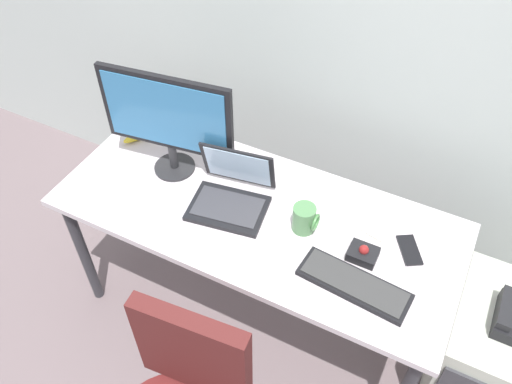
% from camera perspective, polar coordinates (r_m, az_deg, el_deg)
% --- Properties ---
extents(ground_plane, '(8.00, 8.00, 0.00)m').
position_cam_1_polar(ground_plane, '(2.76, -0.00, -12.57)').
color(ground_plane, slate).
extents(desk, '(1.67, 0.70, 0.75)m').
position_cam_1_polar(desk, '(2.21, -0.00, -3.56)').
color(desk, silver).
rests_on(desk, ground).
extents(file_cabinet, '(0.42, 0.53, 0.61)m').
position_cam_1_polar(file_cabinet, '(2.49, 24.11, -16.20)').
color(file_cabinet, beige).
rests_on(file_cabinet, ground).
extents(monitor_main, '(0.57, 0.18, 0.48)m').
position_cam_1_polar(monitor_main, '(2.18, -9.62, 7.89)').
color(monitor_main, '#262628').
rests_on(monitor_main, desk).
extents(keyboard, '(0.42, 0.17, 0.03)m').
position_cam_1_polar(keyboard, '(1.96, 10.58, -9.79)').
color(keyboard, black).
rests_on(keyboard, desk).
extents(laptop, '(0.35, 0.32, 0.23)m').
position_cam_1_polar(laptop, '(2.16, -2.65, -0.08)').
color(laptop, black).
rests_on(laptop, desk).
extents(trackball_mouse, '(0.11, 0.09, 0.07)m').
position_cam_1_polar(trackball_mouse, '(2.03, 11.52, -6.55)').
color(trackball_mouse, black).
rests_on(trackball_mouse, desk).
extents(coffee_mug, '(0.10, 0.09, 0.12)m').
position_cam_1_polar(coffee_mug, '(2.06, 5.29, -2.90)').
color(coffee_mug, '#50834F').
rests_on(coffee_mug, desk).
extents(paper_notepad, '(0.20, 0.24, 0.01)m').
position_cam_1_polar(paper_notepad, '(2.18, 13.23, -2.72)').
color(paper_notepad, white).
rests_on(paper_notepad, desk).
extents(cell_phone, '(0.13, 0.16, 0.01)m').
position_cam_1_polar(cell_phone, '(2.11, 16.28, -6.05)').
color(cell_phone, black).
rests_on(cell_phone, desk).
extents(banana, '(0.12, 0.19, 0.04)m').
position_cam_1_polar(banana, '(2.54, -12.30, 6.18)').
color(banana, yellow).
rests_on(banana, desk).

